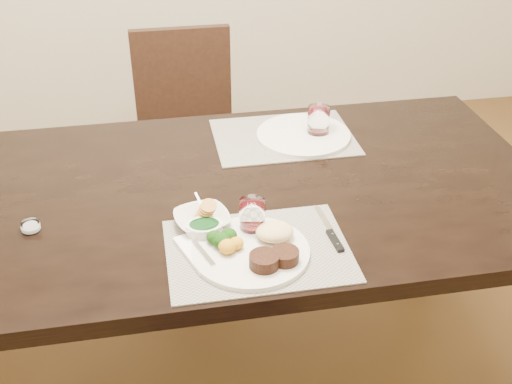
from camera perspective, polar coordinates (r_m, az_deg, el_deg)
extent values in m
plane|color=#4E3119|center=(2.36, -3.30, -15.43)|extent=(4.50, 4.50, 0.00)
cube|color=black|center=(1.88, -3.98, -0.41)|extent=(2.00, 1.00, 0.05)
cube|color=black|center=(2.66, 15.19, -0.46)|extent=(0.08, 0.08, 0.70)
cube|color=black|center=(2.77, -5.92, 3.80)|extent=(0.42, 0.42, 0.04)
cube|color=black|center=(2.72, -9.07, -2.50)|extent=(0.04, 0.04, 0.41)
cube|color=black|center=(2.74, -1.57, -1.76)|extent=(0.04, 0.04, 0.41)
cube|color=black|center=(3.03, -9.39, 1.32)|extent=(0.04, 0.04, 0.41)
cube|color=black|center=(3.05, -2.64, 1.97)|extent=(0.04, 0.04, 0.41)
cube|color=black|center=(2.83, -6.56, 9.96)|extent=(0.42, 0.04, 0.45)
cube|color=gray|center=(1.62, 0.17, -5.21)|extent=(0.46, 0.34, 0.00)
cube|color=gray|center=(2.15, 2.46, 4.92)|extent=(0.46, 0.34, 0.00)
cylinder|color=silver|center=(1.61, -0.48, -5.33)|extent=(0.30, 0.30, 0.01)
cylinder|color=black|center=(1.54, 0.74, -6.12)|extent=(0.07, 0.07, 0.03)
cylinder|color=black|center=(1.56, 2.58, -5.69)|extent=(0.07, 0.07, 0.03)
ellipsoid|color=#DCC384|center=(1.63, 1.67, -3.54)|extent=(0.10, 0.08, 0.04)
ellipsoid|color=#1A460D|center=(1.60, -3.08, -4.31)|extent=(0.05, 0.05, 0.04)
ellipsoid|color=orange|center=(1.58, -2.57, -4.86)|extent=(0.04, 0.04, 0.04)
cube|color=white|center=(1.61, -4.77, -5.25)|extent=(0.14, 0.18, 0.01)
cube|color=white|center=(1.59, -4.70, -5.43)|extent=(0.05, 0.11, 0.00)
cube|color=white|center=(1.66, -4.80, -3.83)|extent=(0.03, 0.05, 0.00)
cube|color=white|center=(1.74, 6.07, -2.44)|extent=(0.03, 0.13, 0.00)
cube|color=black|center=(1.66, 7.04, -4.31)|extent=(0.02, 0.09, 0.01)
imported|color=silver|center=(1.70, -4.83, -2.51)|extent=(0.17, 0.17, 0.04)
cylinder|color=#C1793C|center=(1.69, -4.86, -1.84)|extent=(0.04, 0.05, 0.04)
cylinder|color=silver|center=(1.67, -4.61, -3.36)|extent=(0.10, 0.10, 0.04)
cylinder|color=#0C3411|center=(1.66, -4.62, -3.01)|extent=(0.08, 0.08, 0.01)
cube|color=white|center=(1.70, -4.90, -1.14)|extent=(0.01, 0.06, 0.05)
cylinder|color=white|center=(1.66, -0.34, -2.18)|extent=(0.07, 0.07, 0.09)
cylinder|color=#3D0509|center=(1.68, -0.33, -3.16)|extent=(0.06, 0.06, 0.02)
cylinder|color=silver|center=(2.15, 4.24, 5.07)|extent=(0.31, 0.31, 0.01)
cylinder|color=white|center=(2.14, 5.57, 6.26)|extent=(0.07, 0.07, 0.10)
cylinder|color=#3D0509|center=(2.16, 5.52, 5.34)|extent=(0.06, 0.06, 0.03)
cylinder|color=white|center=(1.79, -19.40, -2.91)|extent=(0.05, 0.05, 0.02)
cylinder|color=white|center=(1.80, -19.37, -3.05)|extent=(0.04, 0.04, 0.01)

